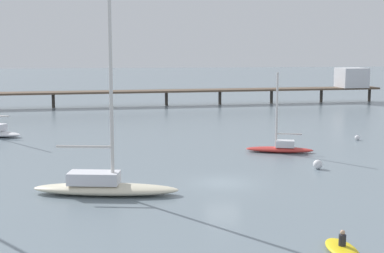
# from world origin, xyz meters

# --- Properties ---
(ground_plane) EXTENTS (400.00, 400.00, 0.00)m
(ground_plane) POSITION_xyz_m (0.00, 0.00, 0.00)
(ground_plane) COLOR slate
(pier) EXTENTS (74.13, 9.04, 5.89)m
(pier) POSITION_xyz_m (14.31, 53.60, 3.15)
(pier) COLOR brown
(pier) RESTS_ON ground_plane
(sailboat_red) EXTENTS (6.45, 3.26, 7.47)m
(sailboat_red) POSITION_xyz_m (7.43, 11.03, 0.52)
(sailboat_red) COLOR red
(sailboat_red) RESTS_ON ground_plane
(sailboat_cream) EXTENTS (10.13, 4.02, 14.78)m
(sailboat_cream) POSITION_xyz_m (-8.55, -2.12, 0.81)
(sailboat_cream) COLOR beige
(sailboat_cream) RESTS_ON ground_plane
(dinghy_yellow) EXTENTS (1.44, 3.06, 1.14)m
(dinghy_yellow) POSITION_xyz_m (3.31, -14.45, 0.20)
(dinghy_yellow) COLOR yellow
(dinghy_yellow) RESTS_ON ground_plane
(mooring_buoy_inner) EXTENTS (0.53, 0.53, 0.53)m
(mooring_buoy_inner) POSITION_xyz_m (17.31, 16.56, 0.26)
(mooring_buoy_inner) COLOR silver
(mooring_buoy_inner) RESTS_ON ground_plane
(mooring_buoy_near) EXTENTS (0.76, 0.76, 0.76)m
(mooring_buoy_near) POSITION_xyz_m (8.46, 3.67, 0.38)
(mooring_buoy_near) COLOR silver
(mooring_buoy_near) RESTS_ON ground_plane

